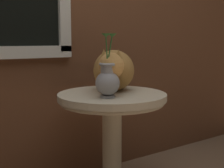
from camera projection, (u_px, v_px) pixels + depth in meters
wicker_side_table at (112, 129)px, 1.68m from camera, size 0.58×0.58×0.61m
cat at (114, 70)px, 1.70m from camera, size 0.40×0.46×0.24m
pewter_vase_with_ivy at (108, 80)px, 1.51m from camera, size 0.12×0.12×0.31m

